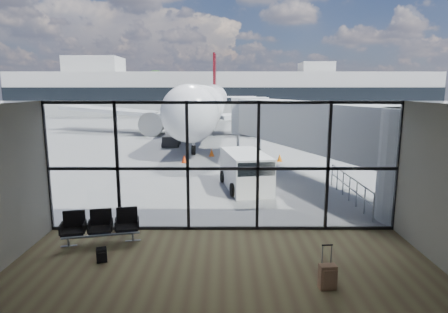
{
  "coord_description": "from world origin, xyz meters",
  "views": [
    {
      "loc": [
        0.03,
        -12.52,
        4.88
      ],
      "look_at": [
        0.05,
        3.0,
        2.08
      ],
      "focal_mm": 30.0,
      "sensor_mm": 36.0,
      "label": 1
    }
  ],
  "objects_px": {
    "seating_row": "(101,225)",
    "belt_loader": "(171,140)",
    "suitcase": "(328,277)",
    "service_van": "(246,170)",
    "airliner": "(207,104)",
    "mobile_stairs": "(14,160)",
    "backpack": "(102,255)"
  },
  "relations": [
    {
      "from": "backpack",
      "to": "belt_loader",
      "type": "distance_m",
      "value": 22.38
    },
    {
      "from": "suitcase",
      "to": "service_van",
      "type": "distance_m",
      "value": 9.65
    },
    {
      "from": "seating_row",
      "to": "service_van",
      "type": "relative_size",
      "value": 0.55
    },
    {
      "from": "seating_row",
      "to": "mobile_stairs",
      "type": "distance_m",
      "value": 14.82
    },
    {
      "from": "seating_row",
      "to": "service_van",
      "type": "xyz_separation_m",
      "value": [
        5.05,
        6.61,
        0.33
      ]
    },
    {
      "from": "seating_row",
      "to": "belt_loader",
      "type": "relative_size",
      "value": 0.67
    },
    {
      "from": "suitcase",
      "to": "mobile_stairs",
      "type": "relative_size",
      "value": 0.37
    },
    {
      "from": "backpack",
      "to": "suitcase",
      "type": "relative_size",
      "value": 0.39
    },
    {
      "from": "airliner",
      "to": "mobile_stairs",
      "type": "relative_size",
      "value": 13.34
    },
    {
      "from": "service_van",
      "to": "backpack",
      "type": "bearing_deg",
      "value": -129.75
    },
    {
      "from": "suitcase",
      "to": "airliner",
      "type": "relative_size",
      "value": 0.03
    },
    {
      "from": "airliner",
      "to": "seating_row",
      "type": "bearing_deg",
      "value": -92.32
    },
    {
      "from": "airliner",
      "to": "belt_loader",
      "type": "bearing_deg",
      "value": -102.47
    },
    {
      "from": "service_van",
      "to": "belt_loader",
      "type": "relative_size",
      "value": 1.22
    },
    {
      "from": "service_van",
      "to": "belt_loader",
      "type": "xyz_separation_m",
      "value": [
        -5.67,
        14.29,
        -0.37
      ]
    },
    {
      "from": "suitcase",
      "to": "belt_loader",
      "type": "bearing_deg",
      "value": 101.53
    },
    {
      "from": "backpack",
      "to": "belt_loader",
      "type": "relative_size",
      "value": 0.12
    },
    {
      "from": "belt_loader",
      "to": "service_van",
      "type": "bearing_deg",
      "value": -70.04
    },
    {
      "from": "backpack",
      "to": "service_van",
      "type": "relative_size",
      "value": 0.1
    },
    {
      "from": "seating_row",
      "to": "airliner",
      "type": "distance_m",
      "value": 31.95
    },
    {
      "from": "backpack",
      "to": "mobile_stairs",
      "type": "xyz_separation_m",
      "value": [
        -9.69,
        13.06,
        0.28
      ]
    },
    {
      "from": "seating_row",
      "to": "suitcase",
      "type": "height_order",
      "value": "suitcase"
    },
    {
      "from": "suitcase",
      "to": "service_van",
      "type": "xyz_separation_m",
      "value": [
        -1.45,
        9.52,
        0.59
      ]
    },
    {
      "from": "suitcase",
      "to": "mobile_stairs",
      "type": "xyz_separation_m",
      "value": [
        -15.72,
        14.53,
        0.16
      ]
    },
    {
      "from": "seating_row",
      "to": "suitcase",
      "type": "bearing_deg",
      "value": -36.53
    },
    {
      "from": "seating_row",
      "to": "airliner",
      "type": "height_order",
      "value": "airliner"
    },
    {
      "from": "suitcase",
      "to": "service_van",
      "type": "height_order",
      "value": "service_van"
    },
    {
      "from": "backpack",
      "to": "service_van",
      "type": "bearing_deg",
      "value": 40.84
    },
    {
      "from": "airliner",
      "to": "service_van",
      "type": "xyz_separation_m",
      "value": [
        2.97,
        -25.18,
        -2.25
      ]
    },
    {
      "from": "backpack",
      "to": "suitcase",
      "type": "bearing_deg",
      "value": -33.18
    },
    {
      "from": "seating_row",
      "to": "belt_loader",
      "type": "height_order",
      "value": "belt_loader"
    },
    {
      "from": "belt_loader",
      "to": "backpack",
      "type": "bearing_deg",
      "value": -88.89
    }
  ]
}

